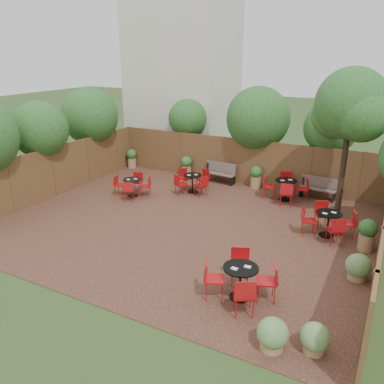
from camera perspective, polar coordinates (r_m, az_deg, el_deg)
The scene contains 13 objects.
ground at distance 13.50m, azimuth -0.94°, elevation -4.64°, with size 80.00×80.00×0.00m, color #354F23.
courtyard_paving at distance 13.50m, azimuth -0.94°, elevation -4.61°, with size 12.00×10.00×0.02m, color #311B14.
fence_back at distance 17.45m, azimuth 6.99°, elevation 4.44°, with size 12.00×0.08×2.00m, color brown.
fence_left at distance 16.71m, azimuth -19.32°, elevation 2.75°, with size 0.08×10.00×2.00m, color brown.
fence_right at distance 11.70m, azimuth 25.89°, elevation -5.43°, with size 0.08×10.00×2.00m, color brown.
neighbour_building at distance 21.52m, azimuth -1.26°, elevation 15.60°, with size 5.00×4.00×8.00m, color silver.
overhang_foliage at distance 15.79m, azimuth -4.39°, elevation 9.38°, with size 15.77×10.84×2.74m.
courtyard_tree at distance 13.97m, azimuth 21.95°, elevation 11.09°, with size 2.57×2.47×5.12m.
park_bench_left at distance 17.55m, azimuth 4.05°, elevation 2.86°, with size 1.49×0.59×0.90m.
park_bench_right at distance 16.40m, azimuth 17.78°, elevation 0.64°, with size 1.43×0.57×0.87m.
bistro_tables at distance 13.68m, azimuth 6.89°, elevation -2.27°, with size 9.19×8.67×0.95m.
planters at distance 16.44m, azimuth 4.53°, elevation 1.88°, with size 11.78×4.41×0.99m.
low_shrubs at distance 9.38m, azimuth 18.10°, elevation -15.38°, with size 1.82×4.12×0.70m.
Camera 1 is at (5.94, -10.75, 5.60)m, focal length 36.90 mm.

